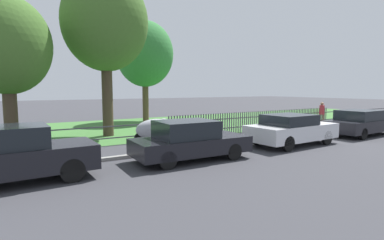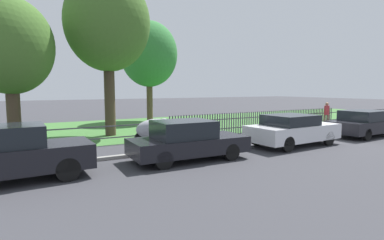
{
  "view_description": "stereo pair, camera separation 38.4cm",
  "coord_description": "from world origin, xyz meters",
  "px_view_note": "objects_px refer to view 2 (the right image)",
  "views": [
    {
      "loc": [
        -12.51,
        -9.89,
        2.43
      ],
      "look_at": [
        -5.85,
        0.96,
        1.1
      ],
      "focal_mm": 28.0,
      "sensor_mm": 36.0,
      "label": 1
    },
    {
      "loc": [
        -12.18,
        -10.08,
        2.43
      ],
      "look_at": [
        -5.85,
        0.96,
        1.1
      ],
      "focal_mm": 28.0,
      "sensor_mm": 36.0,
      "label": 2
    }
  ],
  "objects_px": {
    "parked_car_red_compact": "(365,123)",
    "tree_nearest_kerb": "(10,47)",
    "tree_behind_motorcycle": "(108,24)",
    "covered_motorcycle": "(157,129)",
    "pedestrian_near_fence": "(327,113)",
    "parked_car_black_saloon": "(187,140)",
    "parked_car_navy_estate": "(292,130)",
    "parked_car_silver_hatchback": "(12,153)",
    "tree_mid_park": "(149,54)"
  },
  "relations": [
    {
      "from": "parked_car_black_saloon",
      "to": "tree_nearest_kerb",
      "type": "distance_m",
      "value": 8.6
    },
    {
      "from": "tree_behind_motorcycle",
      "to": "tree_mid_park",
      "type": "distance_m",
      "value": 7.13
    },
    {
      "from": "parked_car_silver_hatchback",
      "to": "tree_mid_park",
      "type": "height_order",
      "value": "tree_mid_park"
    },
    {
      "from": "parked_car_navy_estate",
      "to": "covered_motorcycle",
      "type": "height_order",
      "value": "parked_car_navy_estate"
    },
    {
      "from": "tree_mid_park",
      "to": "pedestrian_near_fence",
      "type": "bearing_deg",
      "value": -45.07
    },
    {
      "from": "parked_car_silver_hatchback",
      "to": "tree_behind_motorcycle",
      "type": "bearing_deg",
      "value": 55.57
    },
    {
      "from": "tree_nearest_kerb",
      "to": "pedestrian_near_fence",
      "type": "distance_m",
      "value": 17.87
    },
    {
      "from": "tree_behind_motorcycle",
      "to": "tree_mid_park",
      "type": "xyz_separation_m",
      "value": [
        4.42,
        5.55,
        -0.75
      ]
    },
    {
      "from": "parked_car_silver_hatchback",
      "to": "tree_nearest_kerb",
      "type": "relative_size",
      "value": 0.62
    },
    {
      "from": "parked_car_silver_hatchback",
      "to": "parked_car_red_compact",
      "type": "relative_size",
      "value": 0.87
    },
    {
      "from": "covered_motorcycle",
      "to": "pedestrian_near_fence",
      "type": "distance_m",
      "value": 12.01
    },
    {
      "from": "covered_motorcycle",
      "to": "tree_behind_motorcycle",
      "type": "xyz_separation_m",
      "value": [
        -1.12,
        3.49,
        5.02
      ]
    },
    {
      "from": "parked_car_black_saloon",
      "to": "parked_car_navy_estate",
      "type": "relative_size",
      "value": 0.96
    },
    {
      "from": "parked_car_navy_estate",
      "to": "covered_motorcycle",
      "type": "xyz_separation_m",
      "value": [
        -4.92,
        3.19,
        -0.01
      ]
    },
    {
      "from": "covered_motorcycle",
      "to": "tree_mid_park",
      "type": "xyz_separation_m",
      "value": [
        3.3,
        9.03,
        4.28
      ]
    },
    {
      "from": "parked_car_black_saloon",
      "to": "tree_behind_motorcycle",
      "type": "relative_size",
      "value": 0.5
    },
    {
      "from": "parked_car_silver_hatchback",
      "to": "pedestrian_near_fence",
      "type": "distance_m",
      "value": 17.71
    },
    {
      "from": "parked_car_navy_estate",
      "to": "tree_mid_park",
      "type": "xyz_separation_m",
      "value": [
        -1.62,
        12.22,
        4.26
      ]
    },
    {
      "from": "parked_car_silver_hatchback",
      "to": "tree_mid_park",
      "type": "bearing_deg",
      "value": 53.03
    },
    {
      "from": "covered_motorcycle",
      "to": "tree_behind_motorcycle",
      "type": "distance_m",
      "value": 6.21
    },
    {
      "from": "parked_car_red_compact",
      "to": "covered_motorcycle",
      "type": "xyz_separation_m",
      "value": [
        -10.19,
        3.25,
        0.01
      ]
    },
    {
      "from": "parked_car_silver_hatchback",
      "to": "tree_mid_park",
      "type": "relative_size",
      "value": 0.52
    },
    {
      "from": "parked_car_navy_estate",
      "to": "tree_behind_motorcycle",
      "type": "relative_size",
      "value": 0.52
    },
    {
      "from": "parked_car_silver_hatchback",
      "to": "parked_car_navy_estate",
      "type": "xyz_separation_m",
      "value": [
        10.31,
        -0.14,
        -0.06
      ]
    },
    {
      "from": "tree_mid_park",
      "to": "pedestrian_near_fence",
      "type": "xyz_separation_m",
      "value": [
        8.7,
        -8.72,
        -4.07
      ]
    },
    {
      "from": "parked_car_navy_estate",
      "to": "parked_car_red_compact",
      "type": "bearing_deg",
      "value": -2.79
    },
    {
      "from": "tree_nearest_kerb",
      "to": "tree_behind_motorcycle",
      "type": "distance_m",
      "value": 4.62
    },
    {
      "from": "parked_car_silver_hatchback",
      "to": "tree_nearest_kerb",
      "type": "bearing_deg",
      "value": 88.9
    },
    {
      "from": "parked_car_red_compact",
      "to": "parked_car_black_saloon",
      "type": "bearing_deg",
      "value": 178.08
    },
    {
      "from": "covered_motorcycle",
      "to": "pedestrian_near_fence",
      "type": "bearing_deg",
      "value": 6.13
    },
    {
      "from": "tree_behind_motorcycle",
      "to": "pedestrian_near_fence",
      "type": "distance_m",
      "value": 14.33
    },
    {
      "from": "parked_car_red_compact",
      "to": "tree_behind_motorcycle",
      "type": "xyz_separation_m",
      "value": [
        -11.3,
        6.73,
        5.03
      ]
    },
    {
      "from": "parked_car_red_compact",
      "to": "tree_mid_park",
      "type": "xyz_separation_m",
      "value": [
        -6.89,
        12.28,
        4.28
      ]
    },
    {
      "from": "parked_car_red_compact",
      "to": "parked_car_silver_hatchback",
      "type": "bearing_deg",
      "value": 177.36
    },
    {
      "from": "parked_car_navy_estate",
      "to": "pedestrian_near_fence",
      "type": "height_order",
      "value": "pedestrian_near_fence"
    },
    {
      "from": "parked_car_red_compact",
      "to": "pedestrian_near_fence",
      "type": "relative_size",
      "value": 2.85
    },
    {
      "from": "covered_motorcycle",
      "to": "tree_nearest_kerb",
      "type": "height_order",
      "value": "tree_nearest_kerb"
    },
    {
      "from": "covered_motorcycle",
      "to": "pedestrian_near_fence",
      "type": "relative_size",
      "value": 1.23
    },
    {
      "from": "tree_mid_park",
      "to": "parked_car_silver_hatchback",
      "type": "bearing_deg",
      "value": -125.72
    },
    {
      "from": "parked_car_silver_hatchback",
      "to": "parked_car_black_saloon",
      "type": "relative_size",
      "value": 0.95
    },
    {
      "from": "parked_car_black_saloon",
      "to": "covered_motorcycle",
      "type": "bearing_deg",
      "value": 87.36
    },
    {
      "from": "covered_motorcycle",
      "to": "tree_nearest_kerb",
      "type": "bearing_deg",
      "value": 158.09
    },
    {
      "from": "parked_car_black_saloon",
      "to": "parked_car_navy_estate",
      "type": "distance_m",
      "value": 5.18
    },
    {
      "from": "parked_car_black_saloon",
      "to": "tree_mid_park",
      "type": "distance_m",
      "value": 13.48
    },
    {
      "from": "tree_nearest_kerb",
      "to": "pedestrian_near_fence",
      "type": "height_order",
      "value": "tree_nearest_kerb"
    },
    {
      "from": "parked_car_red_compact",
      "to": "tree_nearest_kerb",
      "type": "relative_size",
      "value": 0.71
    },
    {
      "from": "parked_car_silver_hatchback",
      "to": "parked_car_navy_estate",
      "type": "bearing_deg",
      "value": -2.04
    },
    {
      "from": "tree_mid_park",
      "to": "parked_car_navy_estate",
      "type": "bearing_deg",
      "value": -82.46
    },
    {
      "from": "parked_car_red_compact",
      "to": "tree_behind_motorcycle",
      "type": "bearing_deg",
      "value": 147.31
    },
    {
      "from": "parked_car_black_saloon",
      "to": "pedestrian_near_fence",
      "type": "xyz_separation_m",
      "value": [
        12.26,
        3.55,
        0.2
      ]
    }
  ]
}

